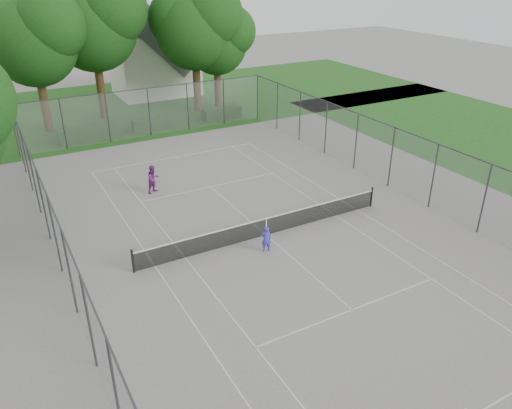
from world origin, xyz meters
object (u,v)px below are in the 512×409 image
house (154,55)px  woman_player (154,179)px  girl_player (266,239)px  tennis_net (266,226)px

house → woman_player: (-7.59, -21.67, -2.87)m
house → girl_player: size_ratio=7.41×
tennis_net → house: bearing=81.1°
house → girl_player: 30.74m
girl_player → woman_player: bearing=-60.6°
tennis_net → woman_player: size_ratio=8.07×
tennis_net → house: house is taller
woman_player → house: bearing=46.9°
girl_player → tennis_net: bearing=-106.4°
tennis_net → woman_player: 7.88m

